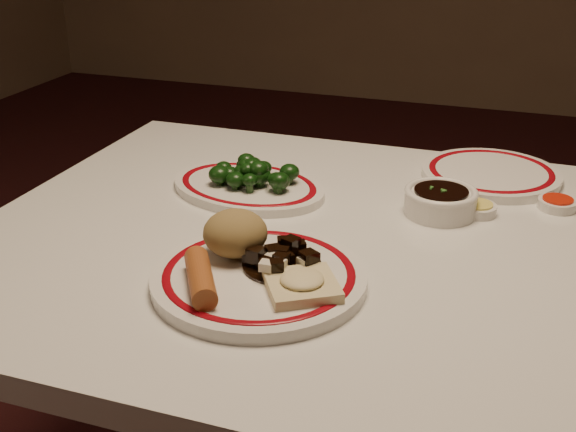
{
  "coord_description": "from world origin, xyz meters",
  "views": [
    {
      "loc": [
        0.21,
        -0.96,
        1.24
      ],
      "look_at": [
        -0.1,
        -0.05,
        0.8
      ],
      "focal_mm": 45.0,
      "sensor_mm": 36.0,
      "label": 1
    }
  ],
  "objects_px": {
    "dining_table": "(358,293)",
    "fried_wonton": "(302,284)",
    "rice_mound": "(235,233)",
    "broccoli_plate": "(248,187)",
    "main_plate": "(259,278)",
    "soy_bowl": "(440,202)",
    "broccoli_pile": "(253,172)",
    "stirfry_heap": "(282,259)",
    "spring_roll": "(200,277)"
  },
  "relations": [
    {
      "from": "broccoli_plate",
      "to": "dining_table",
      "type": "bearing_deg",
      "value": -28.47
    },
    {
      "from": "main_plate",
      "to": "broccoli_pile",
      "type": "xyz_separation_m",
      "value": [
        -0.13,
        0.3,
        0.03
      ]
    },
    {
      "from": "dining_table",
      "to": "stirfry_heap",
      "type": "bearing_deg",
      "value": -116.69
    },
    {
      "from": "fried_wonton",
      "to": "soy_bowl",
      "type": "bearing_deg",
      "value": 69.38
    },
    {
      "from": "stirfry_heap",
      "to": "broccoli_pile",
      "type": "xyz_separation_m",
      "value": [
        -0.15,
        0.27,
        0.01
      ]
    },
    {
      "from": "spring_roll",
      "to": "broccoli_pile",
      "type": "relative_size",
      "value": 0.79
    },
    {
      "from": "dining_table",
      "to": "spring_roll",
      "type": "bearing_deg",
      "value": -123.08
    },
    {
      "from": "stirfry_heap",
      "to": "soy_bowl",
      "type": "distance_m",
      "value": 0.34
    },
    {
      "from": "fried_wonton",
      "to": "soy_bowl",
      "type": "height_order",
      "value": "same"
    },
    {
      "from": "main_plate",
      "to": "fried_wonton",
      "type": "xyz_separation_m",
      "value": [
        0.07,
        -0.03,
        0.02
      ]
    },
    {
      "from": "stirfry_heap",
      "to": "broccoli_pile",
      "type": "distance_m",
      "value": 0.31
    },
    {
      "from": "stirfry_heap",
      "to": "soy_bowl",
      "type": "xyz_separation_m",
      "value": [
        0.17,
        0.29,
        -0.01
      ]
    },
    {
      "from": "stirfry_heap",
      "to": "broccoli_pile",
      "type": "height_order",
      "value": "broccoli_pile"
    },
    {
      "from": "dining_table",
      "to": "fried_wonton",
      "type": "relative_size",
      "value": 9.9
    },
    {
      "from": "main_plate",
      "to": "broccoli_plate",
      "type": "bearing_deg",
      "value": 114.36
    },
    {
      "from": "main_plate",
      "to": "rice_mound",
      "type": "bearing_deg",
      "value": 141.28
    },
    {
      "from": "main_plate",
      "to": "soy_bowl",
      "type": "distance_m",
      "value": 0.37
    },
    {
      "from": "rice_mound",
      "to": "broccoli_pile",
      "type": "bearing_deg",
      "value": 106.32
    },
    {
      "from": "broccoli_plate",
      "to": "rice_mound",
      "type": "bearing_deg",
      "value": -71.78
    },
    {
      "from": "main_plate",
      "to": "spring_roll",
      "type": "distance_m",
      "value": 0.09
    },
    {
      "from": "fried_wonton",
      "to": "spring_roll",
      "type": "bearing_deg",
      "value": -163.57
    },
    {
      "from": "broccoli_plate",
      "to": "soy_bowl",
      "type": "xyz_separation_m",
      "value": [
        0.33,
        0.01,
        0.01
      ]
    },
    {
      "from": "main_plate",
      "to": "broccoli_plate",
      "type": "xyz_separation_m",
      "value": [
        -0.14,
        0.3,
        -0.0
      ]
    },
    {
      "from": "fried_wonton",
      "to": "stirfry_heap",
      "type": "height_order",
      "value": "stirfry_heap"
    },
    {
      "from": "soy_bowl",
      "to": "rice_mound",
      "type": "bearing_deg",
      "value": -132.12
    },
    {
      "from": "fried_wonton",
      "to": "broccoli_plate",
      "type": "height_order",
      "value": "fried_wonton"
    },
    {
      "from": "fried_wonton",
      "to": "broccoli_plate",
      "type": "xyz_separation_m",
      "value": [
        -0.2,
        0.33,
        -0.02
      ]
    },
    {
      "from": "dining_table",
      "to": "broccoli_plate",
      "type": "distance_m",
      "value": 0.28
    },
    {
      "from": "broccoli_plate",
      "to": "main_plate",
      "type": "bearing_deg",
      "value": -65.64
    },
    {
      "from": "main_plate",
      "to": "stirfry_heap",
      "type": "distance_m",
      "value": 0.04
    },
    {
      "from": "main_plate",
      "to": "soy_bowl",
      "type": "xyz_separation_m",
      "value": [
        0.2,
        0.31,
        0.01
      ]
    },
    {
      "from": "dining_table",
      "to": "stirfry_heap",
      "type": "xyz_separation_m",
      "value": [
        -0.07,
        -0.15,
        0.12
      ]
    },
    {
      "from": "spring_roll",
      "to": "stirfry_heap",
      "type": "bearing_deg",
      "value": 17.35
    },
    {
      "from": "broccoli_plate",
      "to": "soy_bowl",
      "type": "height_order",
      "value": "soy_bowl"
    },
    {
      "from": "spring_roll",
      "to": "stirfry_heap",
      "type": "height_order",
      "value": "spring_roll"
    },
    {
      "from": "fried_wonton",
      "to": "stirfry_heap",
      "type": "relative_size",
      "value": 1.12
    },
    {
      "from": "dining_table",
      "to": "stirfry_heap",
      "type": "height_order",
      "value": "stirfry_heap"
    },
    {
      "from": "broccoli_plate",
      "to": "spring_roll",
      "type": "bearing_deg",
      "value": -77.59
    },
    {
      "from": "spring_roll",
      "to": "broccoli_pile",
      "type": "height_order",
      "value": "broccoli_pile"
    },
    {
      "from": "rice_mound",
      "to": "broccoli_plate",
      "type": "bearing_deg",
      "value": 108.22
    },
    {
      "from": "spring_roll",
      "to": "fried_wonton",
      "type": "relative_size",
      "value": 0.98
    },
    {
      "from": "rice_mound",
      "to": "fried_wonton",
      "type": "distance_m",
      "value": 0.14
    },
    {
      "from": "broccoli_plate",
      "to": "broccoli_pile",
      "type": "bearing_deg",
      "value": -6.37
    },
    {
      "from": "dining_table",
      "to": "spring_roll",
      "type": "height_order",
      "value": "spring_roll"
    },
    {
      "from": "rice_mound",
      "to": "spring_roll",
      "type": "distance_m",
      "value": 0.1
    },
    {
      "from": "dining_table",
      "to": "soy_bowl",
      "type": "xyz_separation_m",
      "value": [
        0.1,
        0.14,
        0.11
      ]
    },
    {
      "from": "dining_table",
      "to": "soy_bowl",
      "type": "height_order",
      "value": "soy_bowl"
    },
    {
      "from": "main_plate",
      "to": "soy_bowl",
      "type": "height_order",
      "value": "soy_bowl"
    },
    {
      "from": "rice_mound",
      "to": "broccoli_pile",
      "type": "relative_size",
      "value": 0.61
    },
    {
      "from": "dining_table",
      "to": "fried_wonton",
      "type": "bearing_deg",
      "value": -98.19
    }
  ]
}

